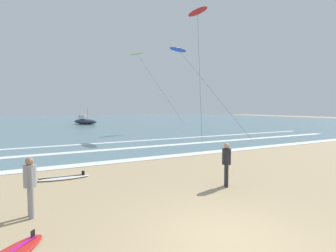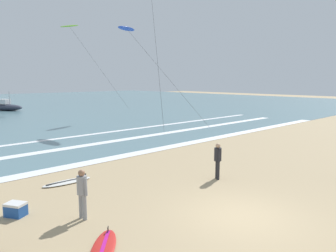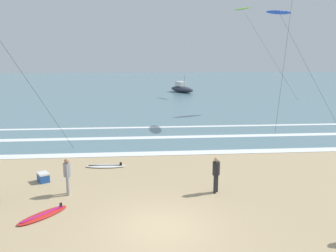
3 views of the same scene
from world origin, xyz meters
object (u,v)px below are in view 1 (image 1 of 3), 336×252
(kite_blue_high_left, at_px, (179,50))
(kite_lime_far_left, at_px, (137,54))
(offshore_boat, at_px, (85,121))
(kite_red_low_near, at_px, (197,12))
(surfer_foreground_main, at_px, (226,161))
(surfer_left_near, at_px, (30,182))
(surfboard_near_water, at_px, (62,178))

(kite_blue_high_left, bearing_deg, kite_lime_far_left, 88.50)
(kite_lime_far_left, xyz_separation_m, offshore_boat, (-7.59, 5.06, -11.19))
(kite_red_low_near, distance_m, offshore_boat, 27.76)
(surfer_foreground_main, bearing_deg, kite_blue_high_left, 63.22)
(surfer_left_near, bearing_deg, kite_red_low_near, 44.15)
(surfer_foreground_main, distance_m, kite_blue_high_left, 25.24)
(surfer_foreground_main, relative_size, surfboard_near_water, 0.75)
(surfer_foreground_main, distance_m, surfer_left_near, 6.39)
(kite_blue_high_left, bearing_deg, surfboard_near_water, -132.71)
(surfer_left_near, xyz_separation_m, offshore_boat, (9.82, 39.96, -0.40))
(surfboard_near_water, xyz_separation_m, kite_red_low_near, (15.06, 12.14, 12.63))
(surfer_foreground_main, relative_size, offshore_boat, 0.30)
(surfer_foreground_main, height_order, kite_lime_far_left, kite_lime_far_left)
(kite_lime_far_left, bearing_deg, surfer_left_near, -116.51)
(surfer_left_near, height_order, offshore_boat, offshore_boat)
(kite_red_low_near, distance_m, kite_blue_high_left, 5.75)
(surfer_left_near, distance_m, surfboard_near_water, 4.02)
(surfboard_near_water, relative_size, kite_lime_far_left, 0.18)
(surfer_foreground_main, distance_m, offshore_boat, 40.42)
(surfboard_near_water, xyz_separation_m, kite_lime_far_left, (16.14, 31.19, 11.70))
(kite_red_low_near, xyz_separation_m, offshore_boat, (-6.51, 24.11, -12.12))
(kite_blue_high_left, distance_m, kite_lime_far_left, 14.25)
(kite_red_low_near, xyz_separation_m, kite_lime_far_left, (1.08, 19.05, -0.94))
(surfboard_near_water, relative_size, kite_blue_high_left, 0.18)
(surfboard_near_water, height_order, kite_lime_far_left, kite_lime_far_left)
(offshore_boat, bearing_deg, surfer_left_near, -103.81)
(surfer_foreground_main, bearing_deg, surfer_left_near, 177.21)
(kite_red_low_near, height_order, offshore_boat, kite_red_low_near)
(kite_red_low_near, distance_m, kite_lime_far_left, 19.10)
(surfboard_near_water, height_order, kite_red_low_near, kite_red_low_near)
(kite_blue_high_left, relative_size, offshore_boat, 2.24)
(surfer_left_near, bearing_deg, surfer_foreground_main, -2.79)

